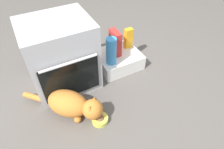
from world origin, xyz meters
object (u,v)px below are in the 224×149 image
Objects in this scene: food_bowl at (100,119)px; cereal_box at (115,43)px; water_bottle at (111,51)px; juice_carton at (128,38)px; oven at (61,56)px; cat at (72,104)px; pantry_cabinet at (118,60)px.

cereal_box reaches higher than food_bowl.
water_bottle is 0.35m from juice_carton.
oven is 0.49m from cat.
juice_carton is (0.80, 0.05, -0.07)m from oven.
juice_carton is at bearing 20.96° from pantry_cabinet.
cat is 2.14× the size of water_bottle.
pantry_cabinet is 0.29m from water_bottle.
cereal_box is (0.61, 0.01, -0.05)m from oven.
water_bottle is at bearing -13.30° from oven.
oven is 1.49× the size of pantry_cabinet.
cat is 2.67× the size of juice_carton.
oven reaches higher than pantry_cabinet.
oven is 0.71m from food_bowl.
food_bowl is 1.00m from juice_carton.
pantry_cabinet is at bearing 49.19° from food_bowl.
pantry_cabinet is at bearing 77.38° from cat.
food_bowl is (-0.52, -0.61, -0.05)m from pantry_cabinet.
cat is (-0.18, 0.19, 0.11)m from food_bowl.
water_bottle is at bearing 53.04° from food_bowl.
cereal_box is 1.17× the size of juice_carton.
juice_carton is at bearing 3.30° from oven.
oven is at bearing 99.82° from food_bowl.
oven is at bearing 166.70° from water_bottle.
cat reaches higher than pantry_cabinet.
pantry_cabinet is at bearing -49.66° from cereal_box.
cereal_box is (-0.03, 0.03, 0.23)m from pantry_cabinet.
cat is 0.67m from water_bottle.
cat is (-0.70, -0.42, 0.05)m from pantry_cabinet.
oven reaches higher than cereal_box.
juice_carton is (0.87, 0.48, 0.16)m from cat.
water_bottle is (0.49, -0.12, -0.04)m from oven.
pantry_cabinet is at bearing 34.89° from water_bottle.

